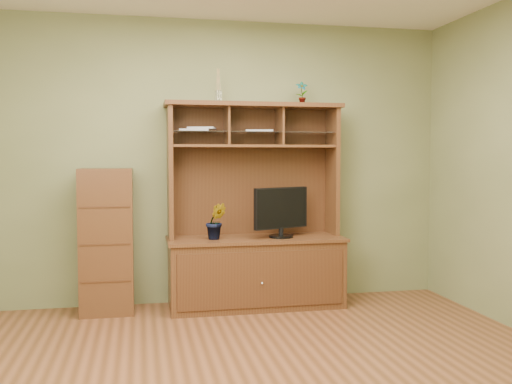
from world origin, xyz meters
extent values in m
cube|color=#573119|center=(0.00, 0.00, -0.01)|extent=(4.50, 4.00, 0.02)
cube|color=#60663C|center=(0.00, 2.01, 1.35)|extent=(4.50, 0.02, 2.70)
cube|color=#60663C|center=(0.00, -2.01, 1.35)|extent=(4.50, 0.02, 2.70)
cube|color=#422212|center=(0.33, 1.71, 0.31)|extent=(1.60, 0.55, 0.62)
cube|color=#3D2010|center=(0.33, 1.42, 0.31)|extent=(1.50, 0.01, 0.50)
sphere|color=silver|center=(0.33, 1.41, 0.28)|extent=(0.02, 0.02, 0.02)
cube|color=#422212|center=(0.33, 1.71, 0.64)|extent=(1.64, 0.59, 0.03)
cube|color=#422212|center=(-0.45, 1.80, 1.27)|extent=(0.04, 0.35, 1.25)
cube|color=#422212|center=(1.11, 1.80, 1.27)|extent=(0.04, 0.35, 1.25)
cube|color=#3D2010|center=(0.33, 1.97, 1.27)|extent=(1.52, 0.02, 1.25)
cube|color=#422212|center=(0.33, 1.80, 1.88)|extent=(1.66, 0.40, 0.04)
cube|color=#422212|center=(0.33, 1.80, 1.50)|extent=(1.52, 0.32, 0.02)
cube|color=#422212|center=(0.08, 1.80, 1.69)|extent=(0.02, 0.31, 0.35)
cube|color=#422212|center=(0.59, 1.80, 1.69)|extent=(0.02, 0.31, 0.35)
cube|color=silver|center=(0.33, 1.79, 1.63)|extent=(1.50, 0.27, 0.01)
cylinder|color=black|center=(0.56, 1.65, 0.66)|extent=(0.23, 0.23, 0.02)
cylinder|color=black|center=(0.56, 1.65, 0.71)|extent=(0.05, 0.05, 0.07)
cube|color=black|center=(0.56, 1.65, 0.93)|extent=(0.56, 0.28, 0.38)
imported|color=#26591E|center=(-0.05, 1.65, 0.82)|extent=(0.20, 0.16, 0.33)
imported|color=#2C6E26|center=(0.80, 1.80, 2.01)|extent=(0.13, 0.09, 0.22)
cylinder|color=silver|center=(0.00, 1.80, 1.96)|extent=(0.06, 0.06, 0.11)
cylinder|color=tan|center=(0.00, 1.80, 2.11)|extent=(0.04, 0.04, 0.20)
cube|color=#A5A5AA|center=(-0.22, 1.80, 1.64)|extent=(0.29, 0.23, 0.02)
cube|color=#A5A5AA|center=(-0.15, 1.80, 1.66)|extent=(0.28, 0.24, 0.02)
cube|color=#A5A5AA|center=(0.39, 1.80, 1.64)|extent=(0.28, 0.24, 0.02)
cube|color=#422212|center=(-1.02, 1.77, 0.65)|extent=(0.46, 0.42, 1.30)
cube|color=#3D2010|center=(-1.02, 1.56, 0.32)|extent=(0.42, 0.01, 0.02)
cube|color=#3D2010|center=(-1.02, 1.56, 0.65)|extent=(0.42, 0.01, 0.01)
cube|color=#3D2010|center=(-1.02, 1.56, 0.97)|extent=(0.42, 0.01, 0.01)
camera|label=1|loc=(-0.72, -3.46, 1.40)|focal=40.00mm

